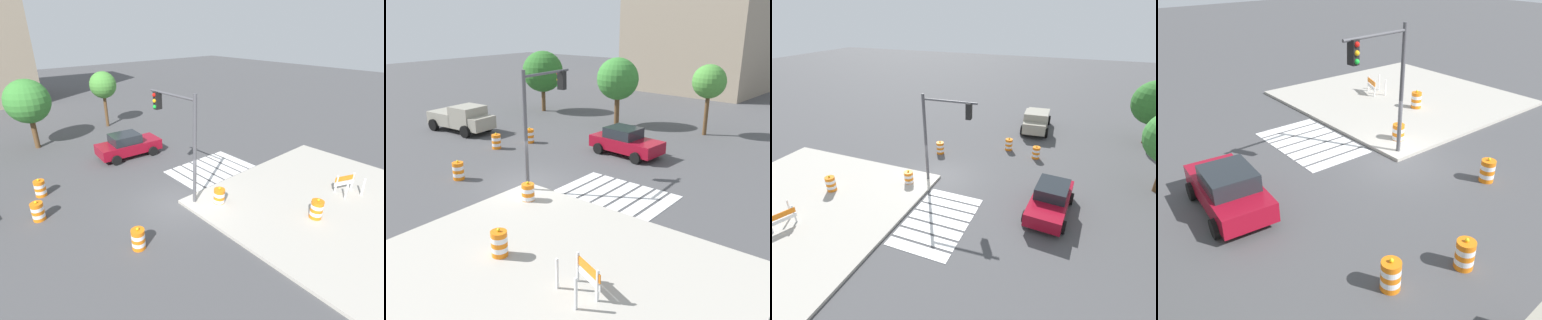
% 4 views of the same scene
% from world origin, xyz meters
% --- Properties ---
extents(ground_plane, '(120.00, 120.00, 0.00)m').
position_xyz_m(ground_plane, '(0.00, 0.00, 0.00)').
color(ground_plane, '#474749').
extents(sidewalk_corner, '(12.00, 12.00, 0.15)m').
position_xyz_m(sidewalk_corner, '(6.00, -6.00, 0.07)').
color(sidewalk_corner, '#ADA89E').
rests_on(sidewalk_corner, ground).
extents(crosswalk_stripes, '(5.10, 3.20, 0.02)m').
position_xyz_m(crosswalk_stripes, '(4.00, 1.80, 0.01)').
color(crosswalk_stripes, silver).
rests_on(crosswalk_stripes, ground).
extents(sports_car, '(4.43, 2.39, 1.63)m').
position_xyz_m(sports_car, '(1.09, 7.07, 0.81)').
color(sports_car, maroon).
rests_on(sports_car, ground).
extents(pickup_truck, '(5.26, 2.60, 1.92)m').
position_xyz_m(pickup_truck, '(-10.86, 4.38, 0.97)').
color(pickup_truck, gray).
rests_on(pickup_truck, ground).
extents(traffic_barrel_near_corner, '(0.56, 0.56, 1.02)m').
position_xyz_m(traffic_barrel_near_corner, '(1.50, -1.47, 0.45)').
color(traffic_barrel_near_corner, orange).
rests_on(traffic_barrel_near_corner, ground).
extents(traffic_barrel_crosswalk_end, '(0.56, 0.56, 1.02)m').
position_xyz_m(traffic_barrel_crosswalk_end, '(-5.86, 3.10, 0.45)').
color(traffic_barrel_crosswalk_end, orange).
rests_on(traffic_barrel_crosswalk_end, ground).
extents(traffic_barrel_median_near, '(0.56, 0.56, 1.02)m').
position_xyz_m(traffic_barrel_median_near, '(-3.29, -1.62, 0.45)').
color(traffic_barrel_median_near, orange).
rests_on(traffic_barrel_median_near, ground).
extents(traffic_barrel_median_far, '(0.56, 0.56, 1.02)m').
position_xyz_m(traffic_barrel_median_far, '(-5.17, 5.32, 0.45)').
color(traffic_barrel_median_far, orange).
rests_on(traffic_barrel_median_far, ground).
extents(traffic_barrel_on_sidewalk, '(0.56, 0.56, 1.02)m').
position_xyz_m(traffic_barrel_on_sidewalk, '(4.00, -5.31, 0.60)').
color(traffic_barrel_on_sidewalk, orange).
rests_on(traffic_barrel_on_sidewalk, sidewalk_corner).
extents(construction_barricade, '(1.43, 1.17, 1.00)m').
position_xyz_m(construction_barricade, '(7.42, -5.14, 0.72)').
color(construction_barricade, silver).
rests_on(construction_barricade, sidewalk_corner).
extents(traffic_light_pole, '(0.54, 3.29, 5.50)m').
position_xyz_m(traffic_light_pole, '(0.52, 0.54, 3.91)').
color(traffic_light_pole, '#4C4C51').
rests_on(traffic_light_pole, sidewalk_corner).
extents(street_tree_streetside_near, '(2.28, 2.28, 4.85)m').
position_xyz_m(street_tree_streetside_near, '(2.97, 14.34, 3.67)').
color(street_tree_streetside_near, brown).
rests_on(street_tree_streetside_near, ground).
extents(street_tree_streetside_mid, '(3.46, 3.46, 5.14)m').
position_xyz_m(street_tree_streetside_mid, '(-11.27, 13.20, 3.40)').
color(street_tree_streetside_mid, brown).
rests_on(street_tree_streetside_mid, ground).
extents(street_tree_streetside_far, '(3.09, 3.09, 5.05)m').
position_xyz_m(street_tree_streetside_far, '(-3.39, 12.84, 3.48)').
color(street_tree_streetside_far, brown).
rests_on(street_tree_streetside_far, ground).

